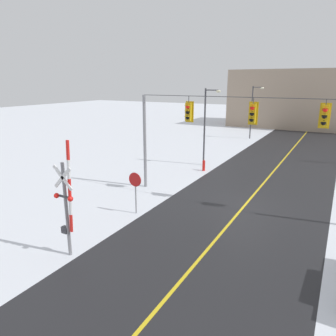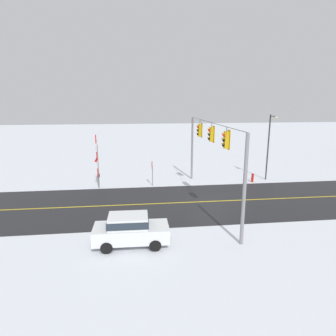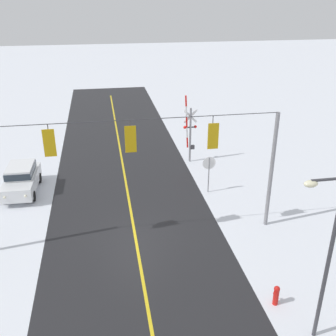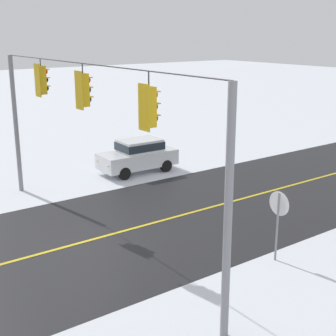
# 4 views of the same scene
# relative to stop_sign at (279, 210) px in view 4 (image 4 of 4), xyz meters

# --- Properties ---
(ground_plane) EXTENTS (160.00, 160.00, 0.00)m
(ground_plane) POSITION_rel_stop_sign_xyz_m (4.94, 4.16, -1.71)
(ground_plane) COLOR silver
(signal_span) EXTENTS (14.20, 0.47, 6.22)m
(signal_span) POSITION_rel_stop_sign_xyz_m (4.91, 4.15, 2.55)
(signal_span) COLOR gray
(signal_span) RESTS_ON ground
(stop_sign) EXTENTS (0.80, 0.09, 2.35)m
(stop_sign) POSITION_rel_stop_sign_xyz_m (0.00, 0.00, 0.00)
(stop_sign) COLOR gray
(stop_sign) RESTS_ON ground
(parked_car_white) EXTENTS (1.89, 4.23, 1.74)m
(parked_car_white) POSITION_rel_stop_sign_xyz_m (11.32, -1.97, -0.76)
(parked_car_white) COLOR white
(parked_car_white) RESTS_ON ground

